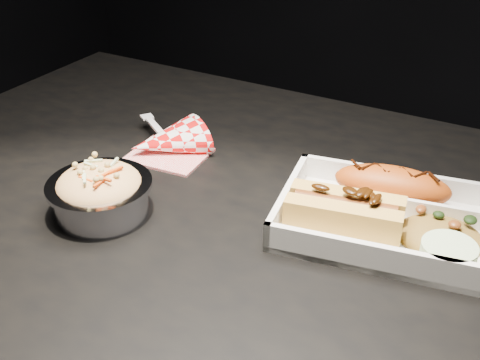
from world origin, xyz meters
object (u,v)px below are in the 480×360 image
object	(u,v)px
food_tray	(384,222)
napkin_fork	(167,142)
dining_table	(256,273)
fried_pastry	(392,185)
hotdog	(345,211)
foil_coleslaw_cup	(100,191)

from	to	relation	value
food_tray	napkin_fork	xyz separation A→B (m)	(-0.35, 0.04, 0.01)
dining_table	food_tray	distance (m)	0.19
dining_table	fried_pastry	distance (m)	0.21
hotdog	foil_coleslaw_cup	bearing A→B (deg)	-170.34
fried_pastry	hotdog	size ratio (longest dim) A/B	1.01
dining_table	napkin_fork	xyz separation A→B (m)	(-0.20, 0.09, 0.11)
fried_pastry	napkin_fork	distance (m)	0.34
dining_table	fried_pastry	size ratio (longest dim) A/B	8.17
fried_pastry	food_tray	bearing A→B (deg)	-80.23
food_tray	napkin_fork	bearing A→B (deg)	164.08
fried_pastry	napkin_fork	world-z (taller)	napkin_fork
food_tray	napkin_fork	distance (m)	0.35
hotdog	foil_coleslaw_cup	world-z (taller)	foil_coleslaw_cup
foil_coleslaw_cup	napkin_fork	distance (m)	0.18
dining_table	hotdog	world-z (taller)	hotdog
foil_coleslaw_cup	napkin_fork	size ratio (longest dim) A/B	0.82
hotdog	napkin_fork	distance (m)	0.32
hotdog	foil_coleslaw_cup	xyz separation A→B (m)	(-0.28, -0.11, -0.00)
foil_coleslaw_cup	napkin_fork	world-z (taller)	foil_coleslaw_cup
dining_table	foil_coleslaw_cup	world-z (taller)	foil_coleslaw_cup
fried_pastry	foil_coleslaw_cup	world-z (taller)	foil_coleslaw_cup
fried_pastry	dining_table	bearing A→B (deg)	-142.56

